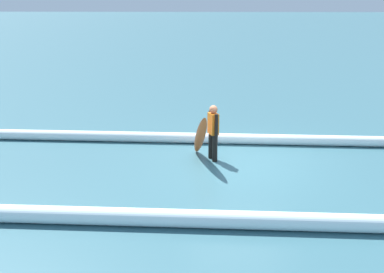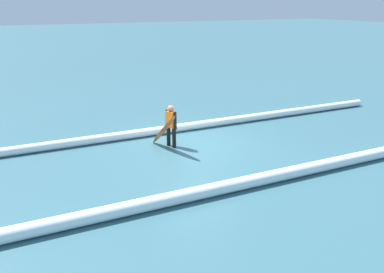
% 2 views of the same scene
% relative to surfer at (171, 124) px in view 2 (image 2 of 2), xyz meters
% --- Properties ---
extents(ground_plane, '(171.45, 171.45, 0.00)m').
position_rel_surfer_xyz_m(ground_plane, '(-0.71, 0.37, -0.85)').
color(ground_plane, '#35616C').
extents(surfer, '(0.31, 0.52, 1.51)m').
position_rel_surfer_xyz_m(surfer, '(0.00, 0.00, 0.00)').
color(surfer, black).
rests_on(surfer, ground_plane).
extents(surfboard, '(0.48, 1.60, 1.45)m').
position_rel_surfer_xyz_m(surfboard, '(0.34, 0.13, -0.14)').
color(surfboard, '#E55926').
rests_on(surfboard, ground_plane).
extents(wave_crest_foreground, '(23.00, 1.18, 0.31)m').
position_rel_surfer_xyz_m(wave_crest_foreground, '(0.95, -1.44, -0.69)').
color(wave_crest_foreground, white).
rests_on(wave_crest_foreground, ground_plane).
extents(wave_crest_midground, '(17.81, 0.95, 0.36)m').
position_rel_surfer_xyz_m(wave_crest_midground, '(-1.87, 3.87, -0.67)').
color(wave_crest_midground, white).
rests_on(wave_crest_midground, ground_plane).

